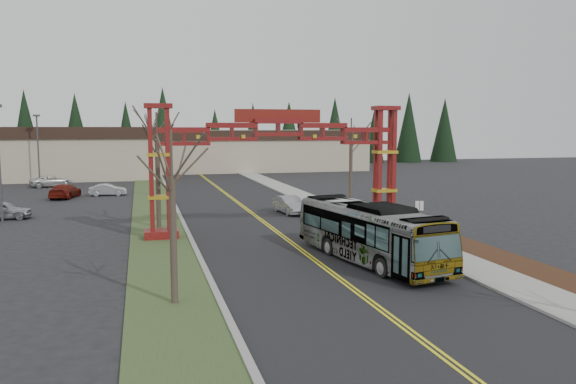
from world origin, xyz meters
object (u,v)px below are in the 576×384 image
object	(u,v)px
parked_car_mid_a	(65,191)
barrel_north	(374,211)
silver_sedan	(290,205)
bare_tree_right_far	(351,142)
street_sign	(419,211)
barrel_south	(397,222)
parked_car_far_a	(108,190)
bare_tree_median_far	(151,132)
gateway_arch	(278,148)
barrel_mid	(396,218)
retail_building_east	(250,150)
parked_car_near_a	(2,210)
transit_bus	(369,233)
parked_car_far_b	(52,181)
bare_tree_median_near	(172,177)
bare_tree_median_mid	(157,144)
light_pole_far	(38,144)

from	to	relation	value
parked_car_mid_a	barrel_north	distance (m)	33.17
silver_sedan	bare_tree_right_far	size ratio (longest dim) A/B	0.55
street_sign	barrel_south	world-z (taller)	street_sign
parked_car_far_a	bare_tree_median_far	bearing A→B (deg)	-100.00
gateway_arch	silver_sedan	size ratio (longest dim) A/B	4.00
barrel_mid	barrel_north	xyz separation A→B (m)	(-0.09, 3.91, -0.02)
bare_tree_right_far	barrel_north	size ratio (longest dim) A/B	8.05
parked_car_mid_a	barrel_south	size ratio (longest dim) A/B	4.91
retail_building_east	parked_car_mid_a	bearing A→B (deg)	-126.13
parked_car_near_a	parked_car_far_a	world-z (taller)	parked_car_near_a
transit_bus	parked_car_far_b	size ratio (longest dim) A/B	2.31
bare_tree_right_far	barrel_north	world-z (taller)	bare_tree_right_far
bare_tree_median_near	bare_tree_median_far	size ratio (longest dim) A/B	0.79
parked_car_near_a	barrel_mid	size ratio (longest dim) A/B	4.15
gateway_arch	bare_tree_median_near	distance (m)	16.53
gateway_arch	bare_tree_median_far	distance (m)	26.50
parked_car_mid_a	barrel_north	xyz separation A→B (m)	(26.21, -20.33, -0.24)
bare_tree_median_near	silver_sedan	bearing A→B (deg)	64.19
parked_car_far_a	barrel_north	bearing A→B (deg)	-133.02
bare_tree_median_near	bare_tree_median_mid	size ratio (longest dim) A/B	0.86
barrel_north	bare_tree_median_mid	bearing A→B (deg)	-178.17
barrel_mid	parked_car_mid_a	bearing A→B (deg)	137.33
gateway_arch	parked_car_near_a	bearing A→B (deg)	150.23
transit_bus	retail_building_east	bearing A→B (deg)	74.28
parked_car_far_a	bare_tree_median_far	world-z (taller)	bare_tree_median_far
retail_building_east	parked_car_near_a	bearing A→B (deg)	-120.79
bare_tree_median_far	bare_tree_right_far	xyz separation A→B (m)	(18.00, -13.33, -0.90)
transit_bus	bare_tree_median_far	size ratio (longest dim) A/B	1.27
silver_sedan	parked_car_far_b	distance (m)	37.34
silver_sedan	bare_tree_right_far	world-z (taller)	bare_tree_right_far
parked_car_near_a	bare_tree_median_far	distance (m)	19.32
transit_bus	parked_car_mid_a	xyz separation A→B (m)	(-19.73, 34.59, -0.89)
retail_building_east	bare_tree_median_mid	bearing A→B (deg)	-107.29
parked_car_mid_a	barrel_mid	distance (m)	35.77
transit_bus	light_pole_far	distance (m)	55.90
parked_car_near_a	barrel_north	distance (m)	30.10
bare_tree_median_far	street_sign	world-z (taller)	bare_tree_median_far
gateway_arch	bare_tree_right_far	distance (m)	15.56
gateway_arch	street_sign	world-z (taller)	gateway_arch
parked_car_far_a	barrel_mid	bearing A→B (deg)	-137.67
retail_building_east	light_pole_far	xyz separation A→B (m)	(-31.85, -21.46, 1.73)
silver_sedan	parked_car_far_a	bearing A→B (deg)	124.72
bare_tree_median_far	street_sign	bearing A→B (deg)	-58.99
bare_tree_median_far	barrel_mid	world-z (taller)	bare_tree_median_far
retail_building_east	barrel_north	size ratio (longest dim) A/B	37.00
silver_sedan	barrel_mid	size ratio (longest dim) A/B	4.26
parked_car_far_a	bare_tree_median_near	distance (m)	41.18
parked_car_mid_a	light_pole_far	bearing A→B (deg)	-60.23
light_pole_far	bare_tree_right_far	bearing A→B (deg)	-41.90
bare_tree_right_far	barrel_south	bearing A→B (deg)	-95.69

